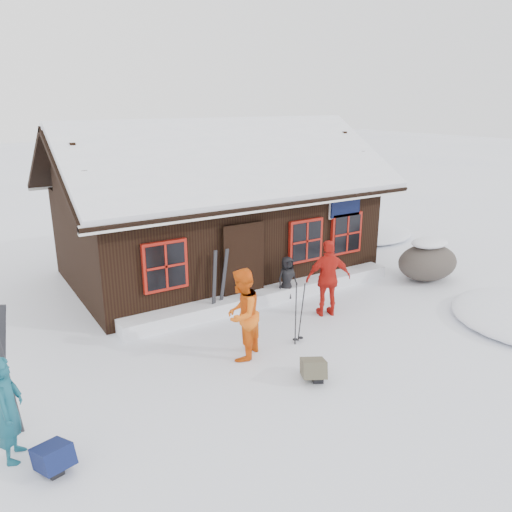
% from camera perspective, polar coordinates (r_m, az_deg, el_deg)
% --- Properties ---
extents(ground, '(120.00, 120.00, 0.00)m').
position_cam_1_polar(ground, '(10.19, 1.25, -11.02)').
color(ground, white).
rests_on(ground, ground).
extents(mountain_hut, '(8.90, 6.09, 4.42)m').
position_cam_1_polar(mountain_hut, '(14.41, -4.61, 4.18)').
color(mountain_hut, black).
rests_on(mountain_hut, ground).
extents(snow_drift, '(7.60, 0.60, 0.35)m').
position_cam_1_polar(snow_drift, '(12.57, 1.35, -4.45)').
color(snow_drift, white).
rests_on(snow_drift, ground).
extents(snow_mounds, '(20.60, 13.20, 0.48)m').
position_cam_1_polar(snow_mounds, '(12.42, 2.92, -5.62)').
color(snow_mounds, white).
rests_on(snow_mounds, ground).
extents(skier_teal, '(0.56, 0.68, 1.59)m').
position_cam_1_polar(skier_teal, '(7.94, -26.46, -15.34)').
color(skier_teal, '#134B5A').
rests_on(skier_teal, ground).
extents(skier_orange_left, '(1.13, 1.09, 1.83)m').
position_cam_1_polar(skier_orange_left, '(9.65, -1.62, -6.69)').
color(skier_orange_left, '#E85D10').
rests_on(skier_orange_left, ground).
extents(skier_orange_right, '(1.15, 0.80, 1.82)m').
position_cam_1_polar(skier_orange_right, '(11.67, 8.27, -2.55)').
color(skier_orange_right, red).
rests_on(skier_orange_right, ground).
extents(skier_crouched, '(0.55, 0.36, 1.13)m').
position_cam_1_polar(skier_crouched, '(12.59, 3.57, -2.55)').
color(skier_crouched, black).
rests_on(skier_crouched, ground).
extents(boulder, '(1.83, 1.37, 1.07)m').
position_cam_1_polar(boulder, '(14.79, 19.02, -0.55)').
color(boulder, '#4D443E').
rests_on(boulder, ground).
extents(ski_pair_right, '(0.55, 0.18, 1.63)m').
position_cam_1_polar(ski_pair_right, '(11.66, -4.27, -3.18)').
color(ski_pair_right, black).
rests_on(ski_pair_right, ground).
extents(ski_poles, '(0.24, 0.12, 1.35)m').
position_cam_1_polar(ski_poles, '(10.38, 4.89, -6.65)').
color(ski_poles, black).
rests_on(ski_poles, ground).
extents(backpack_blue, '(0.54, 0.64, 0.30)m').
position_cam_1_polar(backpack_blue, '(7.84, -22.12, -20.88)').
color(backpack_blue, '#0F1843').
rests_on(backpack_blue, ground).
extents(backpack_olive, '(0.64, 0.69, 0.30)m').
position_cam_1_polar(backpack_olive, '(9.31, 6.55, -13.01)').
color(backpack_olive, '#4F4A38').
rests_on(backpack_olive, ground).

